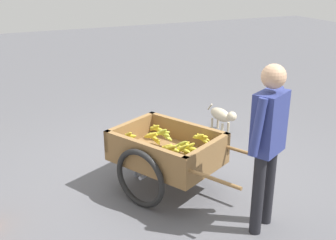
{
  "coord_description": "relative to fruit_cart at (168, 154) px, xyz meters",
  "views": [
    {
      "loc": [
        -4.08,
        1.83,
        2.39
      ],
      "look_at": [
        -0.12,
        0.06,
        0.75
      ],
      "focal_mm": 44.79,
      "sensor_mm": 36.0,
      "label": 1
    }
  ],
  "objects": [
    {
      "name": "dog",
      "position": [
        1.2,
        -1.41,
        -0.17
      ],
      "size": [
        0.67,
        0.22,
        0.4
      ],
      "color": "beige",
      "rests_on": "ground"
    },
    {
      "name": "ground_plane",
      "position": [
        0.31,
        -0.16,
        -0.44
      ],
      "size": [
        24.0,
        24.0,
        0.0
      ],
      "primitive_type": "plane",
      "color": "#56565B"
    },
    {
      "name": "vendor_person",
      "position": [
        -1.01,
        -0.53,
        0.51
      ],
      "size": [
        0.33,
        0.54,
        1.6
      ],
      "color": "black",
      "rests_on": "ground"
    },
    {
      "name": "fruit_cart",
      "position": [
        0.0,
        0.0,
        0.0
      ],
      "size": [
        1.81,
        1.43,
        0.72
      ],
      "color": "olive",
      "rests_on": "ground"
    }
  ]
}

